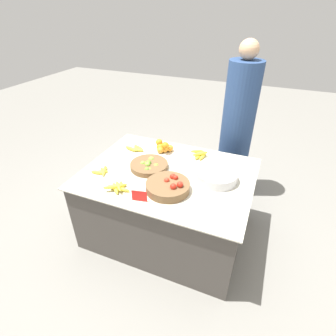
% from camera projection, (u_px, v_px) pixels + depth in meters
% --- Properties ---
extents(ground_plane, '(12.00, 12.00, 0.00)m').
position_uv_depth(ground_plane, '(168.00, 229.00, 2.69)').
color(ground_plane, gray).
extents(market_table, '(1.48, 1.12, 0.70)m').
position_uv_depth(market_table, '(168.00, 203.00, 2.51)').
color(market_table, '#4C4742').
rests_on(market_table, ground_plane).
extents(lime_bowl, '(0.34, 0.34, 0.08)m').
position_uv_depth(lime_bowl, '(149.00, 165.00, 2.37)').
color(lime_bowl, brown).
rests_on(lime_bowl, market_table).
extents(tomato_basket, '(0.35, 0.35, 0.11)m').
position_uv_depth(tomato_basket, '(168.00, 186.00, 2.09)').
color(tomato_basket, brown).
rests_on(tomato_basket, market_table).
extents(orange_pile, '(0.18, 0.14, 0.12)m').
position_uv_depth(orange_pile, '(163.00, 147.00, 2.62)').
color(orange_pile, orange).
rests_on(orange_pile, market_table).
extents(metal_bowl, '(0.34, 0.34, 0.08)m').
position_uv_depth(metal_bowl, '(217.00, 176.00, 2.20)').
color(metal_bowl, silver).
rests_on(metal_bowl, market_table).
extents(price_sign, '(0.12, 0.03, 0.09)m').
position_uv_depth(price_sign, '(139.00, 196.00, 1.97)').
color(price_sign, red).
rests_on(price_sign, market_table).
extents(banana_bunch_middle_left, '(0.22, 0.14, 0.04)m').
position_uv_depth(banana_bunch_middle_left, '(136.00, 149.00, 2.66)').
color(banana_bunch_middle_left, yellow).
rests_on(banana_bunch_middle_left, market_table).
extents(banana_bunch_front_center, '(0.21, 0.18, 0.06)m').
position_uv_depth(banana_bunch_front_center, '(118.00, 187.00, 2.10)').
color(banana_bunch_front_center, yellow).
rests_on(banana_bunch_front_center, market_table).
extents(banana_bunch_middle_right, '(0.18, 0.18, 0.06)m').
position_uv_depth(banana_bunch_middle_right, '(200.00, 154.00, 2.54)').
color(banana_bunch_middle_right, yellow).
rests_on(banana_bunch_middle_right, market_table).
extents(banana_bunch_front_left, '(0.15, 0.16, 0.03)m').
position_uv_depth(banana_bunch_front_left, '(101.00, 171.00, 2.31)').
color(banana_bunch_front_left, yellow).
rests_on(banana_bunch_front_left, market_table).
extents(vendor_person, '(0.35, 0.35, 1.70)m').
position_uv_depth(vendor_person, '(237.00, 130.00, 2.88)').
color(vendor_person, navy).
rests_on(vendor_person, ground_plane).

